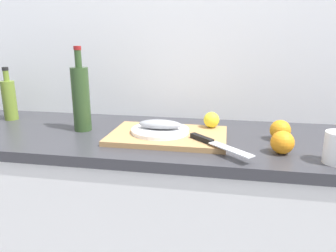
% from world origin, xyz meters
% --- Properties ---
extents(back_wall, '(3.20, 0.05, 2.50)m').
position_xyz_m(back_wall, '(0.00, 0.33, 1.25)').
color(back_wall, white).
rests_on(back_wall, ground_plane).
extents(kitchen_counter, '(2.00, 0.60, 0.90)m').
position_xyz_m(kitchen_counter, '(0.00, 0.00, 0.45)').
color(kitchen_counter, white).
rests_on(kitchen_counter, ground_plane).
extents(cutting_board, '(0.46, 0.30, 0.02)m').
position_xyz_m(cutting_board, '(0.10, -0.04, 0.91)').
color(cutting_board, tan).
rests_on(cutting_board, kitchen_counter).
extents(white_plate, '(0.23, 0.23, 0.01)m').
position_xyz_m(white_plate, '(0.07, -0.03, 0.93)').
color(white_plate, white).
rests_on(white_plate, cutting_board).
extents(fish_fillet, '(0.17, 0.07, 0.04)m').
position_xyz_m(fish_fillet, '(0.07, -0.03, 0.95)').
color(fish_fillet, gray).
rests_on(fish_fillet, white_plate).
extents(chef_knife, '(0.23, 0.22, 0.02)m').
position_xyz_m(chef_knife, '(0.28, -0.15, 0.93)').
color(chef_knife, silver).
rests_on(chef_knife, cutting_board).
extents(lemon_0, '(0.07, 0.07, 0.07)m').
position_xyz_m(lemon_0, '(0.26, 0.08, 0.95)').
color(lemon_0, yellow).
rests_on(lemon_0, cutting_board).
extents(olive_oil_bottle, '(0.06, 0.06, 0.25)m').
position_xyz_m(olive_oil_bottle, '(-0.71, 0.12, 1.00)').
color(olive_oil_bottle, olive).
rests_on(olive_oil_bottle, kitchen_counter).
extents(wine_bottle, '(0.07, 0.07, 0.36)m').
position_xyz_m(wine_bottle, '(-0.28, 0.01, 1.04)').
color(wine_bottle, '#2D4723').
rests_on(wine_bottle, kitchen_counter).
extents(orange_1, '(0.08, 0.08, 0.08)m').
position_xyz_m(orange_1, '(0.52, -0.14, 0.94)').
color(orange_1, orange).
rests_on(orange_1, kitchen_counter).
extents(orange_2, '(0.08, 0.08, 0.08)m').
position_xyz_m(orange_2, '(0.53, 0.02, 0.94)').
color(orange_2, orange).
rests_on(orange_2, kitchen_counter).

